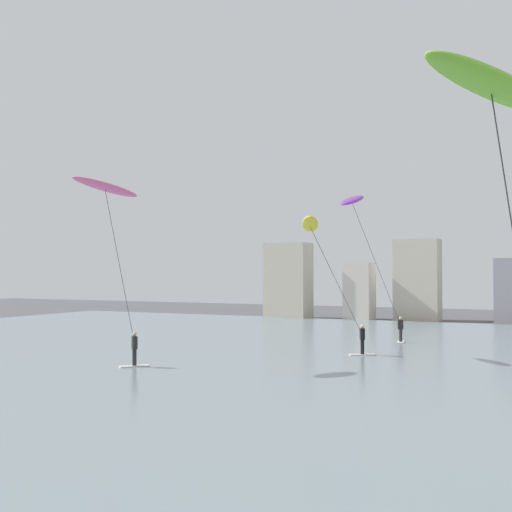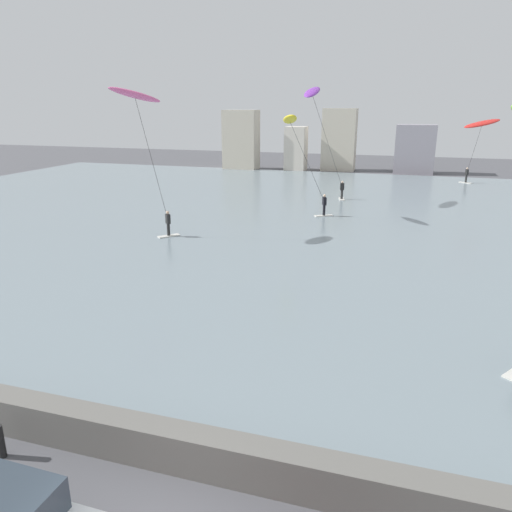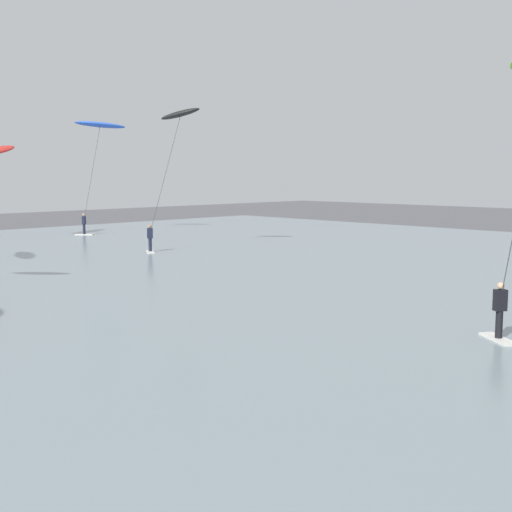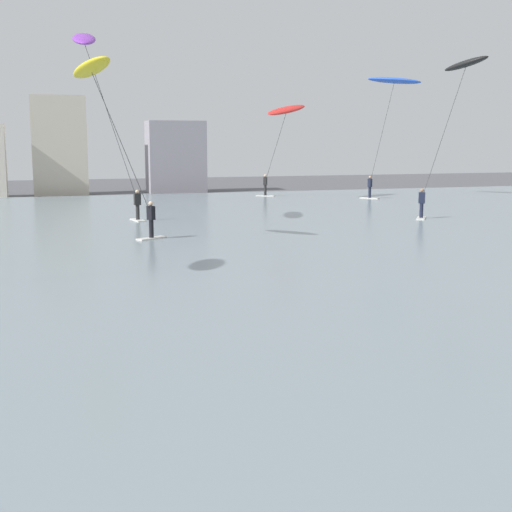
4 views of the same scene
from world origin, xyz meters
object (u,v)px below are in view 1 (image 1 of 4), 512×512
Objects in this scene: kitesurfer_yellow at (317,239)px; kitesurfer_purple at (356,212)px; kitesurfer_lime at (497,126)px; kitesurfer_pink at (108,202)px.

kitesurfer_purple is at bearing 88.94° from kitesurfer_yellow.
kitesurfer_yellow is at bearing 118.35° from kitesurfer_lime.
kitesurfer_purple reaches higher than kitesurfer_lime.
kitesurfer_lime is 29.39m from kitesurfer_purple.
kitesurfer_purple reaches higher than kitesurfer_yellow.
kitesurfer_purple is at bearing 111.91° from kitesurfer_lime.
kitesurfer_pink is (-18.90, 12.77, 0.84)m from kitesurfer_lime.
kitesurfer_pink reaches higher than kitesurfer_lime.
kitesurfer_lime reaches higher than kitesurfer_yellow.
kitesurfer_yellow is 7.02m from kitesurfer_purple.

